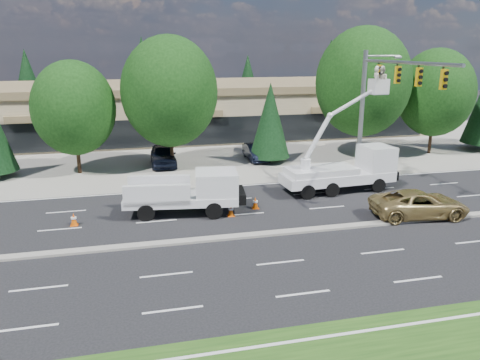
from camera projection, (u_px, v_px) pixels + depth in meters
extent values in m
plane|color=black|center=(261.00, 235.00, 23.63)|extent=(140.00, 140.00, 0.00)
cube|color=gray|center=(201.00, 152.00, 42.35)|extent=(140.00, 22.00, 0.01)
cube|color=gray|center=(261.00, 234.00, 23.62)|extent=(120.00, 0.55, 0.12)
cube|color=tan|center=(186.00, 111.00, 51.03)|extent=(50.00, 15.00, 5.00)
cube|color=olive|center=(185.00, 86.00, 50.31)|extent=(50.40, 15.40, 0.70)
cube|color=black|center=(196.00, 132.00, 44.24)|extent=(48.00, 0.12, 2.60)
cylinder|color=#332114|center=(78.00, 155.00, 35.08)|extent=(0.28, 0.28, 2.71)
ellipsoid|color=black|center=(74.00, 108.00, 34.11)|extent=(6.02, 6.02, 6.93)
cylinder|color=#332114|center=(172.00, 147.00, 36.56)|extent=(0.28, 0.28, 3.29)
ellipsoid|color=black|center=(170.00, 92.00, 35.39)|extent=(7.31, 7.31, 8.41)
cylinder|color=#332114|center=(269.00, 157.00, 38.68)|extent=(0.26, 0.26, 0.80)
cone|color=black|center=(270.00, 120.00, 37.83)|extent=(3.31, 3.31, 6.04)
cylinder|color=#332114|center=(359.00, 137.00, 40.08)|extent=(0.28, 0.28, 3.54)
ellipsoid|color=black|center=(363.00, 82.00, 38.82)|extent=(7.87, 7.87, 9.05)
cylinder|color=#332114|center=(431.00, 137.00, 41.72)|extent=(0.28, 0.28, 2.98)
ellipsoid|color=black|center=(436.00, 93.00, 40.66)|extent=(6.61, 6.61, 7.61)
cylinder|color=#332114|center=(32.00, 120.00, 58.83)|extent=(0.26, 0.26, 0.80)
cone|color=black|center=(28.00, 84.00, 57.62)|extent=(4.59, 4.59, 8.39)
cylinder|color=#332114|center=(145.00, 116.00, 61.95)|extent=(0.26, 0.26, 0.80)
cone|color=black|center=(143.00, 76.00, 60.51)|extent=(5.36, 5.36, 9.78)
cylinder|color=#332114|center=(248.00, 113.00, 65.06)|extent=(0.26, 0.26, 0.80)
cone|color=black|center=(248.00, 83.00, 63.96)|extent=(4.19, 4.19, 7.66)
cylinder|color=#332114|center=(328.00, 110.00, 67.73)|extent=(0.26, 0.26, 0.80)
cone|color=black|center=(330.00, 74.00, 66.34)|extent=(5.22, 5.22, 9.53)
cylinder|color=gray|center=(361.00, 115.00, 33.24)|extent=(0.32, 0.32, 9.00)
cylinder|color=gray|center=(406.00, 63.00, 27.53)|extent=(0.20, 10.00, 0.20)
cylinder|color=gray|center=(383.00, 56.00, 32.41)|extent=(2.60, 0.12, 0.12)
cube|color=gold|center=(379.00, 73.00, 30.54)|extent=(0.32, 0.22, 1.05)
cube|color=gold|center=(398.00, 75.00, 28.48)|extent=(0.32, 0.22, 1.05)
cube|color=gold|center=(419.00, 77.00, 26.42)|extent=(0.32, 0.22, 1.05)
cube|color=gold|center=(444.00, 79.00, 24.36)|extent=(0.32, 0.22, 1.05)
cube|color=white|center=(181.00, 198.00, 26.54)|extent=(6.61, 3.16, 0.48)
cube|color=white|center=(216.00, 185.00, 26.53)|extent=(2.61, 2.57, 1.59)
cube|color=black|center=(228.00, 181.00, 26.53)|extent=(0.35, 2.00, 1.06)
cube|color=white|center=(159.00, 185.00, 27.24)|extent=(3.61, 0.80, 1.16)
cube|color=white|center=(157.00, 196.00, 25.31)|extent=(3.61, 0.80, 1.16)
cube|color=white|center=(337.00, 177.00, 30.74)|extent=(7.63, 2.74, 0.66)
cube|color=white|center=(376.00, 160.00, 31.27)|extent=(2.02, 2.32, 1.87)
cube|color=black|center=(385.00, 157.00, 31.43)|extent=(0.20, 1.88, 1.12)
cube|color=white|center=(321.00, 171.00, 30.25)|extent=(4.63, 2.45, 0.47)
cylinder|color=white|center=(306.00, 165.00, 29.79)|extent=(0.66, 0.66, 0.75)
cube|color=white|center=(379.00, 86.00, 29.88)|extent=(1.08, 0.91, 1.01)
imported|color=beige|center=(376.00, 80.00, 29.72)|extent=(0.42, 0.61, 1.62)
imported|color=beige|center=(382.00, 80.00, 29.83)|extent=(0.66, 0.82, 1.62)
ellipsoid|color=white|center=(377.00, 67.00, 29.49)|extent=(0.24, 0.24, 0.17)
ellipsoid|color=white|center=(383.00, 67.00, 29.61)|extent=(0.24, 0.24, 0.17)
cube|color=#DB5406|center=(74.00, 225.00, 24.97)|extent=(0.40, 0.40, 0.03)
cone|color=#DB5406|center=(74.00, 219.00, 24.88)|extent=(0.36, 0.36, 0.70)
cylinder|color=white|center=(74.00, 218.00, 24.86)|extent=(0.29, 0.29, 0.10)
cube|color=#DB5406|center=(231.00, 216.00, 26.35)|extent=(0.40, 0.40, 0.03)
cone|color=#DB5406|center=(231.00, 210.00, 26.26)|extent=(0.36, 0.36, 0.70)
cylinder|color=white|center=(231.00, 209.00, 26.24)|extent=(0.29, 0.29, 0.10)
cube|color=#DB5406|center=(255.00, 208.00, 27.61)|extent=(0.40, 0.40, 0.03)
cone|color=#DB5406|center=(255.00, 203.00, 27.52)|extent=(0.36, 0.36, 0.70)
cylinder|color=white|center=(255.00, 202.00, 27.50)|extent=(0.29, 0.29, 0.10)
imported|color=#A48B4F|center=(419.00, 204.00, 26.07)|extent=(5.63, 3.09, 1.49)
imported|color=black|center=(163.00, 155.00, 37.57)|extent=(2.08, 4.94, 1.67)
imported|color=black|center=(256.00, 152.00, 39.33)|extent=(1.50, 4.16, 1.36)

